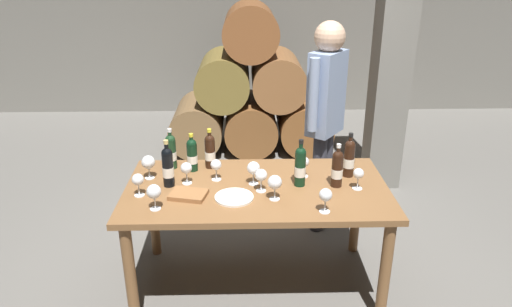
{
  "coord_description": "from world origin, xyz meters",
  "views": [
    {
      "loc": [
        -0.08,
        -2.73,
        2.13
      ],
      "look_at": [
        0.0,
        0.2,
        0.91
      ],
      "focal_mm": 33.0,
      "sensor_mm": 36.0,
      "label": 1
    }
  ],
  "objects_px": {
    "wine_glass_3": "(275,183)",
    "wine_glass_9": "(154,192)",
    "wine_bottle_1": "(210,151)",
    "wine_glass_10": "(358,174)",
    "wine_bottle_2": "(300,166)",
    "wine_glass_1": "(326,196)",
    "wine_bottle_6": "(337,168)",
    "tasting_notebook": "(188,195)",
    "dining_table": "(257,199)",
    "wine_glass_5": "(261,176)",
    "wine_glass_8": "(304,163)",
    "wine_glass_2": "(253,168)",
    "wine_glass_4": "(138,180)",
    "wine_bottle_3": "(349,158)",
    "serving_plate": "(234,197)",
    "wine_glass_6": "(216,166)",
    "wine_bottle_5": "(171,151)",
    "wine_bottle_0": "(192,154)",
    "wine_glass_0": "(148,163)",
    "wine_glass_7": "(186,169)",
    "sommelier_presenting": "(326,110)",
    "wine_bottle_4": "(168,167)"
  },
  "relations": [
    {
      "from": "wine_bottle_6",
      "to": "wine_glass_0",
      "type": "height_order",
      "value": "wine_bottle_6"
    },
    {
      "from": "wine_bottle_1",
      "to": "tasting_notebook",
      "type": "bearing_deg",
      "value": -103.84
    },
    {
      "from": "wine_bottle_2",
      "to": "wine_glass_1",
      "type": "relative_size",
      "value": 2.1
    },
    {
      "from": "wine_bottle_1",
      "to": "wine_glass_10",
      "type": "relative_size",
      "value": 2.0
    },
    {
      "from": "serving_plate",
      "to": "wine_glass_7",
      "type": "bearing_deg",
      "value": 145.45
    },
    {
      "from": "wine_bottle_4",
      "to": "wine_glass_2",
      "type": "xyz_separation_m",
      "value": [
        0.55,
        0.01,
        -0.02
      ]
    },
    {
      "from": "wine_glass_0",
      "to": "wine_glass_4",
      "type": "xyz_separation_m",
      "value": [
        -0.02,
        -0.25,
        -0.01
      ]
    },
    {
      "from": "wine_glass_3",
      "to": "wine_glass_6",
      "type": "xyz_separation_m",
      "value": [
        -0.37,
        0.28,
        -0.01
      ]
    },
    {
      "from": "wine_bottle_2",
      "to": "wine_glass_9",
      "type": "relative_size",
      "value": 1.99
    },
    {
      "from": "wine_bottle_1",
      "to": "tasting_notebook",
      "type": "xyz_separation_m",
      "value": [
        -0.11,
        -0.44,
        -0.11
      ]
    },
    {
      "from": "wine_bottle_2",
      "to": "wine_bottle_6",
      "type": "bearing_deg",
      "value": -5.3
    },
    {
      "from": "wine_bottle_3",
      "to": "wine_glass_3",
      "type": "relative_size",
      "value": 1.91
    },
    {
      "from": "wine_bottle_6",
      "to": "wine_bottle_4",
      "type": "bearing_deg",
      "value": 178.11
    },
    {
      "from": "wine_glass_6",
      "to": "wine_glass_8",
      "type": "xyz_separation_m",
      "value": [
        0.59,
        0.03,
        -0.0
      ]
    },
    {
      "from": "wine_bottle_0",
      "to": "wine_bottle_3",
      "type": "xyz_separation_m",
      "value": [
        1.06,
        -0.12,
        0.01
      ]
    },
    {
      "from": "wine_bottle_2",
      "to": "serving_plate",
      "type": "relative_size",
      "value": 1.32
    },
    {
      "from": "wine_glass_4",
      "to": "wine_glass_10",
      "type": "xyz_separation_m",
      "value": [
        1.38,
        0.06,
        -0.0
      ]
    },
    {
      "from": "serving_plate",
      "to": "wine_glass_10",
      "type": "bearing_deg",
      "value": 7.83
    },
    {
      "from": "wine_glass_9",
      "to": "wine_glass_10",
      "type": "distance_m",
      "value": 1.27
    },
    {
      "from": "wine_glass_0",
      "to": "wine_glass_6",
      "type": "bearing_deg",
      "value": -4.68
    },
    {
      "from": "dining_table",
      "to": "wine_bottle_6",
      "type": "distance_m",
      "value": 0.56
    },
    {
      "from": "wine_bottle_6",
      "to": "wine_glass_7",
      "type": "height_order",
      "value": "wine_bottle_6"
    },
    {
      "from": "wine_glass_2",
      "to": "wine_glass_10",
      "type": "relative_size",
      "value": 1.11
    },
    {
      "from": "wine_glass_1",
      "to": "wine_glass_10",
      "type": "height_order",
      "value": "wine_glass_1"
    },
    {
      "from": "wine_glass_1",
      "to": "sommelier_presenting",
      "type": "relative_size",
      "value": 0.09
    },
    {
      "from": "wine_glass_7",
      "to": "wine_glass_8",
      "type": "distance_m",
      "value": 0.78
    },
    {
      "from": "wine_glass_3",
      "to": "wine_glass_9",
      "type": "distance_m",
      "value": 0.72
    },
    {
      "from": "dining_table",
      "to": "wine_bottle_5",
      "type": "bearing_deg",
      "value": 151.84
    },
    {
      "from": "wine_glass_8",
      "to": "serving_plate",
      "type": "height_order",
      "value": "wine_glass_8"
    },
    {
      "from": "wine_glass_5",
      "to": "wine_glass_8",
      "type": "relative_size",
      "value": 1.05
    },
    {
      "from": "wine_glass_10",
      "to": "dining_table",
      "type": "bearing_deg",
      "value": 175.86
    },
    {
      "from": "sommelier_presenting",
      "to": "dining_table",
      "type": "bearing_deg",
      "value": -126.45
    },
    {
      "from": "wine_bottle_1",
      "to": "wine_glass_3",
      "type": "height_order",
      "value": "wine_bottle_1"
    },
    {
      "from": "wine_bottle_5",
      "to": "wine_glass_3",
      "type": "distance_m",
      "value": 0.85
    },
    {
      "from": "wine_bottle_6",
      "to": "wine_glass_9",
      "type": "height_order",
      "value": "wine_bottle_6"
    },
    {
      "from": "serving_plate",
      "to": "wine_glass_9",
      "type": "bearing_deg",
      "value": -165.03
    },
    {
      "from": "wine_glass_8",
      "to": "serving_plate",
      "type": "xyz_separation_m",
      "value": [
        -0.46,
        -0.3,
        -0.1
      ]
    },
    {
      "from": "wine_glass_7",
      "to": "serving_plate",
      "type": "height_order",
      "value": "wine_glass_7"
    },
    {
      "from": "wine_glass_5",
      "to": "wine_glass_9",
      "type": "xyz_separation_m",
      "value": [
        -0.63,
        -0.22,
        0.0
      ]
    },
    {
      "from": "wine_glass_10",
      "to": "tasting_notebook",
      "type": "bearing_deg",
      "value": -175.76
    },
    {
      "from": "wine_bottle_6",
      "to": "wine_glass_10",
      "type": "bearing_deg",
      "value": -18.45
    },
    {
      "from": "wine_bottle_5",
      "to": "serving_plate",
      "type": "height_order",
      "value": "wine_bottle_5"
    },
    {
      "from": "wine_glass_2",
      "to": "wine_glass_6",
      "type": "relative_size",
      "value": 1.08
    },
    {
      "from": "wine_bottle_0",
      "to": "wine_glass_4",
      "type": "bearing_deg",
      "value": -128.45
    },
    {
      "from": "wine_bottle_0",
      "to": "wine_glass_3",
      "type": "relative_size",
      "value": 1.68
    },
    {
      "from": "dining_table",
      "to": "wine_bottle_6",
      "type": "relative_size",
      "value": 5.83
    },
    {
      "from": "wine_bottle_3",
      "to": "wine_glass_9",
      "type": "xyz_separation_m",
      "value": [
        -1.23,
        -0.43,
        -0.02
      ]
    },
    {
      "from": "wine_bottle_1",
      "to": "wine_glass_9",
      "type": "distance_m",
      "value": 0.66
    },
    {
      "from": "tasting_notebook",
      "to": "wine_bottle_3",
      "type": "bearing_deg",
      "value": 27.99
    },
    {
      "from": "wine_glass_2",
      "to": "tasting_notebook",
      "type": "relative_size",
      "value": 0.72
    }
  ]
}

